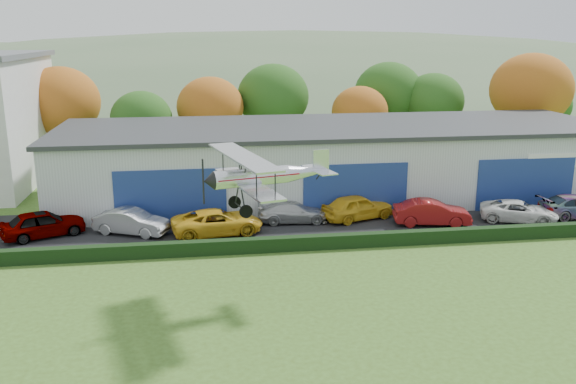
{
  "coord_description": "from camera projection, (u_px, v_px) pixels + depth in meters",
  "views": [
    {
      "loc": [
        -5.04,
        -15.67,
        11.86
      ],
      "look_at": [
        -0.93,
        12.29,
        4.44
      ],
      "focal_mm": 37.83,
      "sensor_mm": 36.0,
      "label": 1
    }
  ],
  "objects": [
    {
      "name": "apron",
      "position": [
        328.0,
        222.0,
        39.23
      ],
      "size": [
        48.0,
        9.0,
        0.05
      ],
      "primitive_type": "cube",
      "color": "black",
      "rests_on": "ground"
    },
    {
      "name": "hedge",
      "position": [
        346.0,
        241.0,
        34.54
      ],
      "size": [
        46.0,
        0.6,
        0.8
      ],
      "primitive_type": "cube",
      "color": "black",
      "rests_on": "ground"
    },
    {
      "name": "hangar",
      "position": [
        336.0,
        160.0,
        45.52
      ],
      "size": [
        40.6,
        12.6,
        5.3
      ],
      "color": "#B2B7BC",
      "rests_on": "ground"
    },
    {
      "name": "tree_belt",
      "position": [
        263.0,
        103.0,
        56.29
      ],
      "size": [
        75.7,
        13.22,
        10.12
      ],
      "color": "#3D2614",
      "rests_on": "ground"
    },
    {
      "name": "distant_hills",
      "position": [
        202.0,
        133.0,
        155.38
      ],
      "size": [
        430.0,
        196.0,
        56.0
      ],
      "color": "#4C6642",
      "rests_on": "ground"
    },
    {
      "name": "car_0",
      "position": [
        43.0,
        224.0,
        36.12
      ],
      "size": [
        5.17,
        3.74,
        1.64
      ],
      "primitive_type": "imported",
      "rotation": [
        0.0,
        0.0,
        1.99
      ],
      "color": "gray",
      "rests_on": "apron"
    },
    {
      "name": "car_1",
      "position": [
        131.0,
        222.0,
        36.67
      ],
      "size": [
        4.83,
        3.3,
        1.51
      ],
      "primitive_type": "imported",
      "rotation": [
        0.0,
        0.0,
        1.16
      ],
      "color": "silver",
      "rests_on": "apron"
    },
    {
      "name": "car_2",
      "position": [
        217.0,
        222.0,
        36.61
      ],
      "size": [
        5.84,
        3.46,
        1.52
      ],
      "primitive_type": "imported",
      "rotation": [
        0.0,
        0.0,
        1.75
      ],
      "color": "gold",
      "rests_on": "apron"
    },
    {
      "name": "car_3",
      "position": [
        293.0,
        212.0,
        38.97
      ],
      "size": [
        4.68,
        2.16,
        1.33
      ],
      "primitive_type": "imported",
      "rotation": [
        0.0,
        0.0,
        1.5
      ],
      "color": "silver",
      "rests_on": "apron"
    },
    {
      "name": "car_4",
      "position": [
        358.0,
        207.0,
        39.54
      ],
      "size": [
        5.22,
        3.45,
        1.65
      ],
      "primitive_type": "imported",
      "rotation": [
        0.0,
        0.0,
        1.91
      ],
      "color": "gold",
      "rests_on": "apron"
    },
    {
      "name": "car_5",
      "position": [
        432.0,
        213.0,
        38.42
      ],
      "size": [
        5.03,
        2.54,
        1.58
      ],
      "primitive_type": "imported",
      "rotation": [
        0.0,
        0.0,
        1.38
      ],
      "color": "maroon",
      "rests_on": "apron"
    },
    {
      "name": "car_6",
      "position": [
        519.0,
        211.0,
        39.15
      ],
      "size": [
        5.31,
        3.89,
        1.34
      ],
      "primitive_type": "imported",
      "rotation": [
        0.0,
        0.0,
        1.18
      ],
      "color": "silver",
      "rests_on": "apron"
    },
    {
      "name": "biplane",
      "position": [
        262.0,
        174.0,
        27.24
      ],
      "size": [
        6.16,
        6.99,
        2.61
      ],
      "rotation": [
        0.0,
        0.0,
        0.25
      ],
      "color": "silver"
    }
  ]
}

